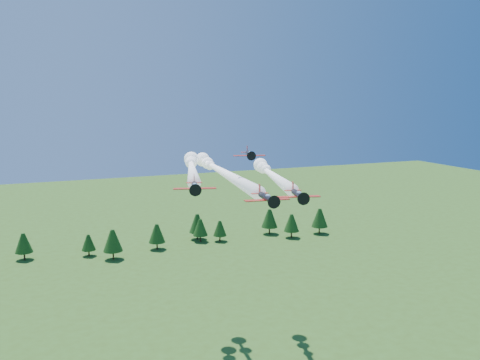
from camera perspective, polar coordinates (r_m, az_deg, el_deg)
name	(u,v)px	position (r m, az deg, el deg)	size (l,w,h in m)	color
plane_lead	(221,171)	(121.30, -2.08, 0.99)	(12.49, 60.32, 3.70)	black
plane_left	(192,167)	(122.51, -5.18, 1.38)	(17.30, 45.77, 3.70)	black
plane_right	(271,174)	(127.94, 3.37, 0.60)	(16.75, 46.65, 3.70)	black
plane_slot	(249,154)	(106.24, 0.98, 2.79)	(6.47, 7.17, 2.27)	black
treeline	(158,233)	(212.14, -8.78, -5.59)	(163.12, 21.68, 11.16)	#382314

